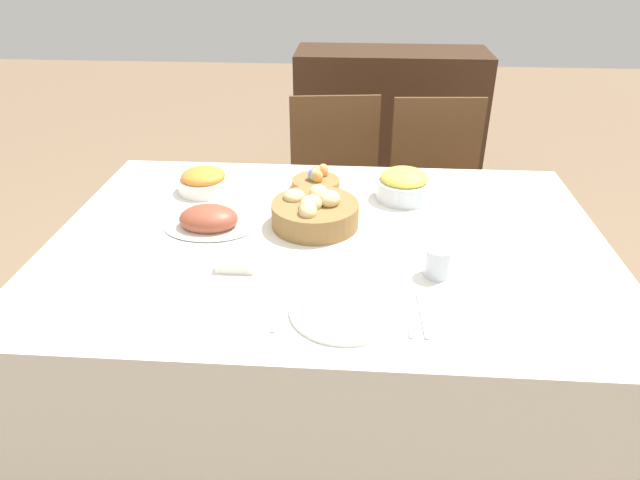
% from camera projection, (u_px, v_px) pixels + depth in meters
% --- Properties ---
extents(ground_plane, '(12.00, 12.00, 0.00)m').
position_uv_depth(ground_plane, '(327.00, 415.00, 2.13)').
color(ground_plane, '#7F664C').
extents(dining_table, '(1.70, 1.19, 0.76)m').
position_uv_depth(dining_table, '(327.00, 335.00, 1.95)').
color(dining_table, silver).
rests_on(dining_table, ground).
extents(chair_far_right, '(0.45, 0.45, 0.92)m').
position_uv_depth(chair_far_right, '(437.00, 196.00, 2.67)').
color(chair_far_right, brown).
rests_on(chair_far_right, ground).
extents(chair_far_center, '(0.47, 0.47, 0.92)m').
position_uv_depth(chair_far_center, '(336.00, 193.00, 2.69)').
color(chair_far_center, brown).
rests_on(chair_far_center, ground).
extents(sideboard, '(1.13, 0.44, 0.96)m').
position_uv_depth(sideboard, '(388.00, 130.00, 3.55)').
color(sideboard, '#3D2616').
rests_on(sideboard, ground).
extents(bread_basket, '(0.28, 0.28, 0.13)m').
position_uv_depth(bread_basket, '(315.00, 212.00, 1.81)').
color(bread_basket, olive).
rests_on(bread_basket, dining_table).
extents(egg_basket, '(0.17, 0.17, 0.08)m').
position_uv_depth(egg_basket, '(316.00, 181.00, 2.07)').
color(egg_basket, olive).
rests_on(egg_basket, dining_table).
extents(ham_platter, '(0.29, 0.20, 0.08)m').
position_uv_depth(ham_platter, '(209.00, 220.00, 1.80)').
color(ham_platter, silver).
rests_on(ham_platter, dining_table).
extents(carrot_bowl, '(0.18, 0.18, 0.09)m').
position_uv_depth(carrot_bowl, '(204.00, 181.00, 2.04)').
color(carrot_bowl, silver).
rests_on(carrot_bowl, dining_table).
extents(pineapple_bowl, '(0.19, 0.19, 0.11)m').
position_uv_depth(pineapple_bowl, '(404.00, 185.00, 1.99)').
color(pineapple_bowl, silver).
rests_on(pineapple_bowl, dining_table).
extents(dinner_plate, '(0.28, 0.28, 0.01)m').
position_uv_depth(dinner_plate, '(344.00, 310.00, 1.42)').
color(dinner_plate, silver).
rests_on(dinner_plate, dining_table).
extents(fork, '(0.02, 0.19, 0.00)m').
position_uv_depth(fork, '(279.00, 309.00, 1.43)').
color(fork, '#B7B7BC').
rests_on(fork, dining_table).
extents(knife, '(0.02, 0.19, 0.00)m').
position_uv_depth(knife, '(410.00, 314.00, 1.41)').
color(knife, '#B7B7BC').
rests_on(knife, dining_table).
extents(spoon, '(0.02, 0.19, 0.00)m').
position_uv_depth(spoon, '(422.00, 314.00, 1.41)').
color(spoon, '#B7B7BC').
rests_on(spoon, dining_table).
extents(drinking_cup, '(0.08, 0.08, 0.08)m').
position_uv_depth(drinking_cup, '(438.00, 262.00, 1.55)').
color(drinking_cup, silver).
rests_on(drinking_cup, dining_table).
extents(butter_dish, '(0.11, 0.07, 0.03)m').
position_uv_depth(butter_dish, '(236.00, 263.00, 1.60)').
color(butter_dish, silver).
rests_on(butter_dish, dining_table).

